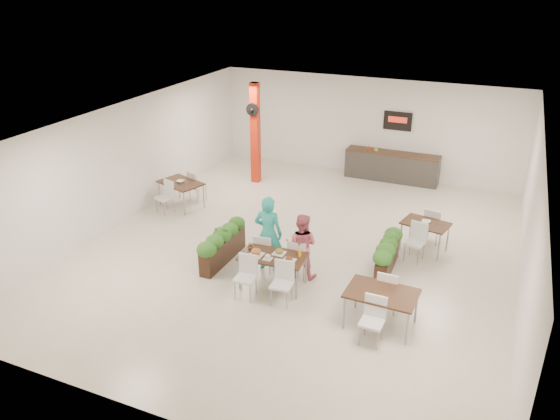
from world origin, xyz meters
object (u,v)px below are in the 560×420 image
object	(u,v)px
planter_right	(388,252)
side_table_b	(425,228)
side_table_a	(181,186)
red_column	(255,132)
main_table	(272,260)
diner_woman	(301,246)
planter_left	(223,242)
side_table_c	(381,297)
service_counter	(392,166)
diner_man	(268,233)

from	to	relation	value
planter_right	side_table_b	xyz separation A→B (m)	(0.59, 1.34, 0.14)
planter_right	side_table_a	world-z (taller)	side_table_a
red_column	planter_right	distance (m)	6.68
main_table	diner_woman	world-z (taller)	diner_woman
planter_left	planter_right	bearing A→B (deg)	16.32
planter_left	side_table_a	bearing A→B (deg)	138.21
diner_woman	side_table_b	bearing A→B (deg)	-139.76
red_column	diner_woman	world-z (taller)	red_column
planter_left	planter_right	world-z (taller)	planter_left
planter_left	red_column	bearing A→B (deg)	107.24
side_table_a	side_table_b	distance (m)	6.92
red_column	planter_left	world-z (taller)	red_column
planter_left	side_table_a	distance (m)	3.59
side_table_a	side_table_c	size ratio (longest dim) A/B	1.02
service_counter	planter_right	xyz separation A→B (m)	(1.23, -5.86, -0.01)
planter_right	side_table_a	bearing A→B (deg)	168.22
red_column	side_table_a	xyz separation A→B (m)	(-1.10, -2.68, -1.01)
service_counter	side_table_b	distance (m)	4.88
diner_woman	diner_man	bearing A→B (deg)	-4.49
diner_man	main_table	bearing A→B (deg)	116.30
main_table	diner_man	xyz separation A→B (m)	(-0.39, 0.66, 0.26)
main_table	planter_right	bearing A→B (deg)	37.13
red_column	side_table_c	xyz separation A→B (m)	(5.58, -6.12, -1.01)
diner_man	side_table_b	bearing A→B (deg)	-148.10
red_column	diner_woman	distance (m)	6.14
service_counter	diner_man	size ratio (longest dim) A/B	1.67
planter_right	side_table_a	xyz separation A→B (m)	(-6.33, 1.32, 0.15)
red_column	service_counter	world-z (taller)	red_column
service_counter	planter_left	xyz separation A→B (m)	(-2.42, -6.93, 0.01)
planter_left	side_table_a	world-z (taller)	planter_left
diner_man	side_table_a	xyz separation A→B (m)	(-3.80, 2.28, -0.26)
side_table_a	side_table_c	world-z (taller)	same
service_counter	side_table_c	bearing A→B (deg)	-78.76
side_table_b	red_column	bearing A→B (deg)	167.28
main_table	diner_woman	distance (m)	0.78
planter_left	side_table_c	world-z (taller)	planter_left
main_table	side_table_a	world-z (taller)	same
diner_woman	planter_right	distance (m)	2.00
diner_woman	planter_left	distance (m)	1.95
main_table	planter_left	bearing A→B (deg)	160.17
red_column	main_table	distance (m)	6.49
diner_man	planter_left	bearing A→B (deg)	0.99
main_table	side_table_b	distance (m)	4.02
red_column	diner_man	world-z (taller)	red_column
planter_right	side_table_c	distance (m)	2.15
planter_right	side_table_b	size ratio (longest dim) A/B	1.03
planter_left	service_counter	bearing A→B (deg)	70.73
red_column	diner_woman	bearing A→B (deg)	-54.80
side_table_a	side_table_b	xyz separation A→B (m)	(6.92, 0.02, -0.01)
diner_man	side_table_c	bearing A→B (deg)	153.66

